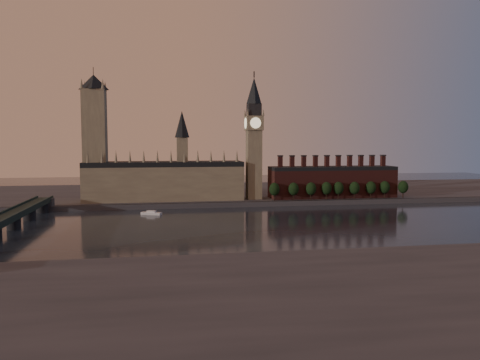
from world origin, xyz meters
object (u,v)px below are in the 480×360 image
object	(u,v)px
victoria_tower	(95,134)
westminster_bridge	(3,223)
big_ben	(254,137)
river_boat	(151,213)

from	to	relation	value
victoria_tower	westminster_bridge	world-z (taller)	victoria_tower
big_ben	river_boat	bearing A→B (deg)	-150.33
river_boat	big_ben	bearing A→B (deg)	54.10
victoria_tower	river_boat	xyz separation A→B (m)	(45.01, -53.42, -57.94)
big_ben	westminster_bridge	size ratio (longest dim) A/B	0.54
victoria_tower	big_ben	bearing A→B (deg)	-2.20
victoria_tower	river_boat	world-z (taller)	victoria_tower
victoria_tower	big_ben	world-z (taller)	victoria_tower
big_ben	victoria_tower	bearing A→B (deg)	177.80
victoria_tower	westminster_bridge	distance (m)	133.21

